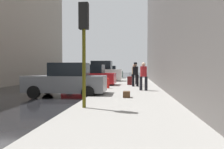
% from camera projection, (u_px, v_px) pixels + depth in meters
% --- Properties ---
extents(ground_plane, '(120.00, 120.00, 0.00)m').
position_uv_depth(ground_plane, '(9.00, 98.00, 10.87)').
color(ground_plane, black).
extents(sidewalk, '(4.00, 40.00, 0.15)m').
position_uv_depth(sidewalk, '(129.00, 99.00, 10.25)').
color(sidewalk, gray).
rests_on(sidewalk, ground_plane).
extents(parked_gray_coupe, '(4.24, 2.13, 1.79)m').
position_uv_depth(parked_gray_coupe, '(67.00, 81.00, 11.63)').
color(parked_gray_coupe, slate).
rests_on(parked_gray_coupe, ground_plane).
extents(parked_red_hatchback, '(4.25, 2.16, 1.79)m').
position_uv_depth(parked_red_hatchback, '(90.00, 76.00, 17.71)').
color(parked_red_hatchback, '#B2191E').
rests_on(parked_red_hatchback, ground_plane).
extents(parked_white_van, '(4.63, 2.13, 2.25)m').
position_uv_depth(parked_white_van, '(100.00, 72.00, 23.06)').
color(parked_white_van, silver).
rests_on(parked_white_van, ground_plane).
extents(parked_dark_green_sedan, '(4.25, 2.16, 1.79)m').
position_uv_depth(parked_dark_green_sedan, '(108.00, 73.00, 29.33)').
color(parked_dark_green_sedan, '#193828').
rests_on(parked_dark_green_sedan, ground_plane).
extents(fire_hydrant, '(0.42, 0.22, 0.70)m').
position_uv_depth(fire_hydrant, '(108.00, 83.00, 14.71)').
color(fire_hydrant, red).
rests_on(fire_hydrant, sidewalk).
extents(traffic_light, '(0.32, 0.32, 3.60)m').
position_uv_depth(traffic_light, '(84.00, 32.00, 7.48)').
color(traffic_light, '#514C0F').
rests_on(traffic_light, sidewalk).
extents(pedestrian_in_tan_coat, '(0.52, 0.46, 1.71)m').
position_uv_depth(pedestrian_in_tan_coat, '(134.00, 73.00, 18.41)').
color(pedestrian_in_tan_coat, black).
rests_on(pedestrian_in_tan_coat, sidewalk).
extents(pedestrian_with_fedora, '(0.53, 0.48, 1.78)m').
position_uv_depth(pedestrian_with_fedora, '(135.00, 73.00, 16.12)').
color(pedestrian_with_fedora, black).
rests_on(pedestrian_with_fedora, sidewalk).
extents(pedestrian_in_red_jacket, '(0.53, 0.49, 1.71)m').
position_uv_depth(pedestrian_in_red_jacket, '(144.00, 75.00, 13.28)').
color(pedestrian_in_red_jacket, black).
rests_on(pedestrian_in_red_jacket, sidewalk).
extents(rolling_suitcase, '(0.41, 0.59, 1.04)m').
position_uv_depth(rolling_suitcase, '(130.00, 81.00, 17.74)').
color(rolling_suitcase, '#591414').
rests_on(rolling_suitcase, sidewalk).
extents(duffel_bag, '(0.32, 0.44, 0.28)m').
position_uv_depth(duffel_bag, '(127.00, 94.00, 10.16)').
color(duffel_bag, '#472D19').
rests_on(duffel_bag, sidewalk).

